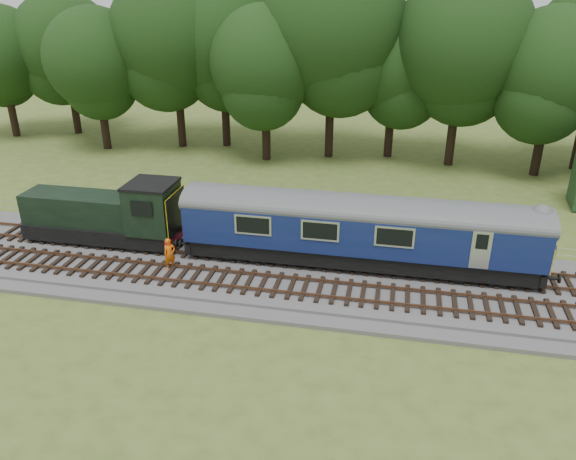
# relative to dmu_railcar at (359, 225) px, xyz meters

# --- Properties ---
(ground) EXTENTS (120.00, 120.00, 0.00)m
(ground) POSITION_rel_dmu_railcar_xyz_m (-3.65, -1.40, -2.61)
(ground) COLOR #4E6525
(ground) RESTS_ON ground
(ballast) EXTENTS (70.00, 7.00, 0.35)m
(ballast) POSITION_rel_dmu_railcar_xyz_m (-3.65, -1.40, -2.43)
(ballast) COLOR #4C4C4F
(ballast) RESTS_ON ground
(track_north) EXTENTS (67.20, 2.40, 0.21)m
(track_north) POSITION_rel_dmu_railcar_xyz_m (-3.65, -0.00, -2.19)
(track_north) COLOR black
(track_north) RESTS_ON ballast
(track_south) EXTENTS (67.20, 2.40, 0.21)m
(track_south) POSITION_rel_dmu_railcar_xyz_m (-3.65, -3.00, -2.19)
(track_south) COLOR black
(track_south) RESTS_ON ballast
(fence) EXTENTS (64.00, 0.12, 1.00)m
(fence) POSITION_rel_dmu_railcar_xyz_m (-3.65, 3.10, -2.61)
(fence) COLOR #6B6054
(fence) RESTS_ON ground
(tree_line) EXTENTS (70.00, 8.00, 18.00)m
(tree_line) POSITION_rel_dmu_railcar_xyz_m (-3.65, 20.60, -2.61)
(tree_line) COLOR black
(tree_line) RESTS_ON ground
(dmu_railcar) EXTENTS (18.05, 2.86, 3.88)m
(dmu_railcar) POSITION_rel_dmu_railcar_xyz_m (0.00, 0.00, 0.00)
(dmu_railcar) COLOR black
(dmu_railcar) RESTS_ON ground
(shunter_loco) EXTENTS (8.91, 2.60, 3.38)m
(shunter_loco) POSITION_rel_dmu_railcar_xyz_m (-13.93, 0.00, -0.63)
(shunter_loco) COLOR black
(shunter_loco) RESTS_ON ground
(worker) EXTENTS (0.73, 0.73, 1.70)m
(worker) POSITION_rel_dmu_railcar_xyz_m (-9.38, -2.41, -1.40)
(worker) COLOR orange
(worker) RESTS_ON ballast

